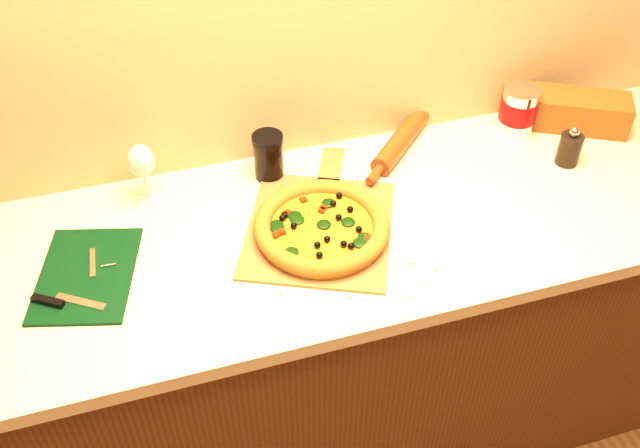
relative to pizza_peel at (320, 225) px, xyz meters
The scene contains 12 objects.
cabinet 0.48m from the pizza_peel, ahead, with size 2.80×0.65×0.86m, color #4B2910.
countertop 0.05m from the pizza_peel, ahead, with size 2.84×0.68×0.04m, color beige.
pizza_peel is the anchor object (origin of this frame).
pizza 0.04m from the pizza_peel, 100.57° to the right, with size 0.33×0.33×0.05m.
cutting_board 0.57m from the pizza_peel, behind, with size 0.28×0.34×0.02m.
bottle_cap 0.12m from the pizza_peel, 105.36° to the right, with size 0.03×0.03×0.01m, color black.
pepper_grinder 0.72m from the pizza_peel, ahead, with size 0.06×0.06×0.12m.
rolling_pin 0.39m from the pizza_peel, 37.85° to the left, with size 0.31×0.31×0.06m.
coffee_canister 0.69m from the pizza_peel, 18.51° to the left, with size 0.10×0.10×0.14m.
bread_bag 0.83m from the pizza_peel, 14.90° to the left, with size 0.36×0.12×0.10m, color brown.
wine_glass 0.47m from the pizza_peel, 149.99° to the left, with size 0.07×0.07×0.17m.
dark_jar 0.25m from the pizza_peel, 107.54° to the left, with size 0.08×0.08×0.13m.
Camera 1 is at (-0.42, 0.20, 2.11)m, focal length 40.00 mm.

